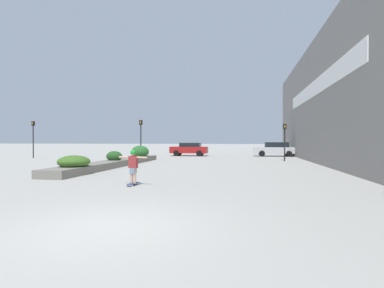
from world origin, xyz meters
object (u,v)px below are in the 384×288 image
object	(u,v)px
skateboarder	(133,163)
skateboard	(133,184)
traffic_light_far_left	(33,133)
car_center_left	(189,149)
traffic_light_right	(285,136)
traffic_light_left	(141,133)
car_leftmost	(275,149)

from	to	relation	value
skateboarder	skateboard	bearing A→B (deg)	-74.41
skateboarder	traffic_light_far_left	distance (m)	23.58
car_center_left	traffic_light_right	size ratio (longest dim) A/B	1.33
traffic_light_left	traffic_light_far_left	world-z (taller)	traffic_light_far_left
car_center_left	traffic_light_far_left	bearing A→B (deg)	114.76
car_leftmost	traffic_light_right	distance (m)	8.06
traffic_light_right	car_center_left	bearing A→B (deg)	144.02
car_leftmost	skateboard	bearing A→B (deg)	161.81
skateboarder	traffic_light_far_left	xyz separation A→B (m)	(-17.09, 16.16, 1.65)
traffic_light_left	traffic_light_right	xyz separation A→B (m)	(13.34, -0.18, -0.30)
car_leftmost	car_center_left	world-z (taller)	car_leftmost
skateboarder	traffic_light_right	xyz separation A→B (m)	(7.89, 15.96, 1.34)
skateboard	car_center_left	world-z (taller)	car_center_left
car_leftmost	car_center_left	distance (m)	9.86
car_leftmost	traffic_light_left	distance (m)	15.49
car_center_left	traffic_light_left	size ratio (longest dim) A/B	1.15
skateboarder	traffic_light_left	distance (m)	17.11
car_leftmost	traffic_light_far_left	xyz separation A→B (m)	(-24.94, -7.74, 1.72)
car_leftmost	traffic_light_right	bearing A→B (deg)	-179.72
traffic_light_far_left	traffic_light_right	bearing A→B (deg)	-0.46
car_center_left	traffic_light_right	distance (m)	12.28
skateboard	car_leftmost	xyz separation A→B (m)	(7.85, 23.89, 0.77)
skateboarder	traffic_light_right	distance (m)	17.85
traffic_light_right	traffic_light_far_left	size ratio (longest dim) A/B	0.86
traffic_light_left	skateboarder	bearing A→B (deg)	-71.34
car_leftmost	traffic_light_far_left	distance (m)	26.17
skateboarder	car_center_left	size ratio (longest dim) A/B	0.31
car_center_left	skateboard	bearing A→B (deg)	-175.10
car_center_left	traffic_light_left	world-z (taller)	traffic_light_left
traffic_light_left	car_leftmost	bearing A→B (deg)	30.25
skateboard	traffic_light_far_left	xyz separation A→B (m)	(-17.09, 16.16, 2.49)
skateboard	traffic_light_left	xyz separation A→B (m)	(-5.45, 16.14, 2.48)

